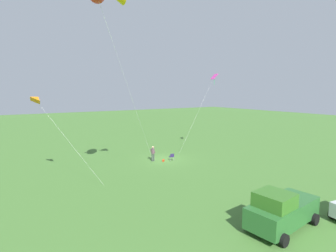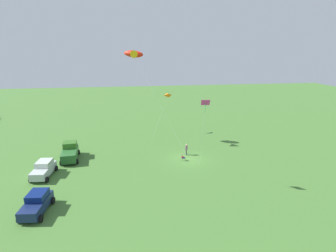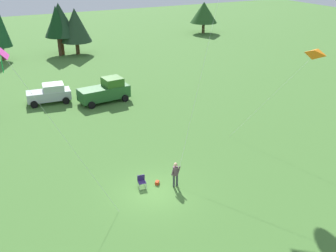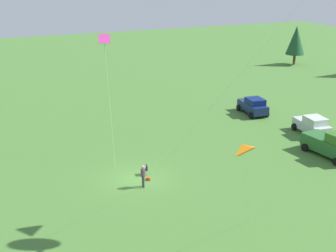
# 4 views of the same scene
# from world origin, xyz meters

# --- Properties ---
(ground_plane) EXTENTS (160.00, 160.00, 0.00)m
(ground_plane) POSITION_xyz_m (0.00, 0.00, 0.00)
(ground_plane) COLOR #437230
(person_kite_flyer) EXTENTS (0.64, 0.37, 1.74)m
(person_kite_flyer) POSITION_xyz_m (1.54, -0.06, 1.02)
(person_kite_flyer) COLOR #383D42
(person_kite_flyer) RESTS_ON ground
(folding_chair) EXTENTS (0.54, 0.54, 0.82)m
(folding_chair) POSITION_xyz_m (-0.44, 0.85, 0.49)
(folding_chair) COLOR #281E4F
(folding_chair) RESTS_ON ground
(backpack_on_grass) EXTENTS (0.37, 0.39, 0.22)m
(backpack_on_grass) POSITION_xyz_m (0.60, 0.71, 0.11)
(backpack_on_grass) COLOR red
(backpack_on_grass) RESTS_ON ground
(car_silver_compact) EXTENTS (4.36, 2.57, 1.89)m
(car_silver_compact) POSITION_xyz_m (-2.57, 19.11, 0.95)
(car_silver_compact) COLOR #B5BFBC
(car_silver_compact) RESTS_ON ground
(truck_green_flatbed) EXTENTS (5.18, 2.83, 2.34)m
(truck_green_flatbed) POSITION_xyz_m (2.49, 16.95, 1.10)
(truck_green_flatbed) COLOR #29612A
(truck_green_flatbed) RESTS_ON ground
(treeline_distant) EXTENTS (64.32, 10.05, 8.19)m
(treeline_distant) POSITION_xyz_m (2.10, 39.56, 4.37)
(treeline_distant) COLOR #533620
(treeline_distant) RESTS_ON ground
(kite_diamond_rainbow) EXTENTS (5.29, 1.47, 10.18)m
(kite_diamond_rainbow) POSITION_xyz_m (-7.36, -0.04, 9.53)
(kite_diamond_rainbow) COLOR #D7389D
(kite_diamond_rainbow) RESTS_ON ground
(kite_delta_orange) EXTENTS (4.83, 4.32, 7.65)m
(kite_delta_orange) POSITION_xyz_m (13.09, 0.94, 7.24)
(kite_delta_orange) COLOR orange
(kite_delta_orange) RESTS_ON ground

